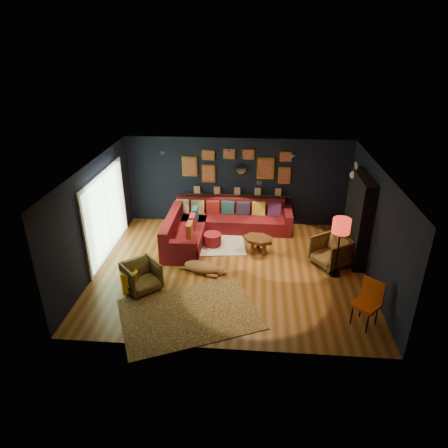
# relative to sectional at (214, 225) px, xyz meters

# --- Properties ---
(floor) EXTENTS (6.50, 6.50, 0.00)m
(floor) POSITION_rel_sectional_xyz_m (0.61, -1.81, -0.32)
(floor) COLOR #92592A
(floor) RESTS_ON ground
(room_walls) EXTENTS (6.50, 6.50, 6.50)m
(room_walls) POSITION_rel_sectional_xyz_m (0.61, -1.81, 1.27)
(room_walls) COLOR black
(room_walls) RESTS_ON ground
(sectional) EXTENTS (3.41, 2.69, 0.86)m
(sectional) POSITION_rel_sectional_xyz_m (0.00, 0.00, 0.00)
(sectional) COLOR maroon
(sectional) RESTS_ON ground
(ledge) EXTENTS (3.20, 0.12, 0.04)m
(ledge) POSITION_rel_sectional_xyz_m (0.61, 0.87, 0.60)
(ledge) COLOR black
(ledge) RESTS_ON room_walls
(gallery_wall) EXTENTS (3.15, 0.04, 1.02)m
(gallery_wall) POSITION_rel_sectional_xyz_m (0.60, 0.91, 1.48)
(gallery_wall) COLOR gold
(gallery_wall) RESTS_ON room_walls
(sunburst_mirror) EXTENTS (0.47, 0.16, 0.47)m
(sunburst_mirror) POSITION_rel_sectional_xyz_m (0.71, 0.91, 1.38)
(sunburst_mirror) COLOR silver
(sunburst_mirror) RESTS_ON room_walls
(fireplace) EXTENTS (0.31, 1.60, 2.20)m
(fireplace) POSITION_rel_sectional_xyz_m (3.71, -0.91, 0.70)
(fireplace) COLOR black
(fireplace) RESTS_ON ground
(deer_head) EXTENTS (0.50, 0.28, 0.45)m
(deer_head) POSITION_rel_sectional_xyz_m (3.75, -0.41, 1.73)
(deer_head) COLOR white
(deer_head) RESTS_ON fireplace
(sliding_door) EXTENTS (0.06, 2.80, 2.20)m
(sliding_door) POSITION_rel_sectional_xyz_m (-2.60, -1.21, 0.78)
(sliding_door) COLOR white
(sliding_door) RESTS_ON ground
(ceiling_spots) EXTENTS (3.30, 2.50, 0.06)m
(ceiling_spots) POSITION_rel_sectional_xyz_m (0.61, -1.01, 2.24)
(ceiling_spots) COLOR black
(ceiling_spots) RESTS_ON room_walls
(shag_rug) EXTENTS (2.23, 1.75, 0.03)m
(shag_rug) POSITION_rel_sectional_xyz_m (-0.15, -0.51, -0.31)
(shag_rug) COLOR silver
(shag_rug) RESTS_ON ground
(leopard_rug) EXTENTS (3.30, 2.90, 0.02)m
(leopard_rug) POSITION_rel_sectional_xyz_m (-0.12, -3.61, -0.31)
(leopard_rug) COLOR #C28E48
(leopard_rug) RESTS_ON ground
(coffee_table) EXTENTS (0.99, 0.89, 0.41)m
(coffee_table) POSITION_rel_sectional_xyz_m (1.27, -0.91, 0.03)
(coffee_table) COLOR #5A3213
(coffee_table) RESTS_ON shag_rug
(pouf) EXTENTS (0.48, 0.48, 0.32)m
(pouf) POSITION_rel_sectional_xyz_m (0.03, -0.62, -0.14)
(pouf) COLOR maroon
(pouf) RESTS_ON shag_rug
(armchair_left) EXTENTS (0.99, 0.99, 0.74)m
(armchair_left) POSITION_rel_sectional_xyz_m (-1.33, -2.80, 0.05)
(armchair_left) COLOR #B48B3F
(armchair_left) RESTS_ON ground
(armchair_right) EXTENTS (1.05, 1.06, 0.80)m
(armchair_right) POSITION_rel_sectional_xyz_m (3.06, -1.36, 0.08)
(armchair_right) COLOR #B48B3F
(armchair_right) RESTS_ON ground
(gold_stool) EXTENTS (0.39, 0.39, 0.49)m
(gold_stool) POSITION_rel_sectional_xyz_m (-1.59, -2.86, -0.08)
(gold_stool) COLOR gold
(gold_stool) RESTS_ON ground
(orange_chair) EXTENTS (0.64, 0.64, 0.96)m
(orange_chair) POSITION_rel_sectional_xyz_m (3.42, -3.59, 0.25)
(orange_chair) COLOR black
(orange_chair) RESTS_ON ground
(floor_lamp) EXTENTS (0.41, 0.41, 1.48)m
(floor_lamp) POSITION_rel_sectional_xyz_m (3.11, -1.86, 0.92)
(floor_lamp) COLOR black
(floor_lamp) RESTS_ON ground
(dog) EXTENTS (1.32, 0.88, 0.38)m
(dog) POSITION_rel_sectional_xyz_m (-0.09, -2.01, -0.12)
(dog) COLOR #9F6A40
(dog) RESTS_ON leopard_rug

